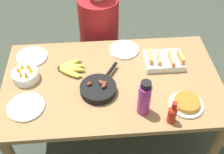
{
  "coord_description": "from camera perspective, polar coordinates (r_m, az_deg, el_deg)",
  "views": [
    {
      "loc": [
        -0.1,
        -1.33,
        2.11
      ],
      "look_at": [
        0.0,
        0.0,
        0.76
      ],
      "focal_mm": 45.0,
      "sensor_mm": 36.0,
      "label": 1
    }
  ],
  "objects": [
    {
      "name": "empty_plate_far_left",
      "position": [
        2.17,
        -15.92,
        3.98
      ],
      "size": [
        0.23,
        0.23,
        0.02
      ],
      "color": "white",
      "rests_on": "dining_table"
    },
    {
      "name": "ground_plane",
      "position": [
        2.5,
        0.0,
        -12.26
      ],
      "size": [
        14.0,
        14.0,
        0.0
      ],
      "primitive_type": "plane",
      "color": "#383D33"
    },
    {
      "name": "empty_plate_far_right",
      "position": [
        2.15,
        2.45,
        5.55
      ],
      "size": [
        0.22,
        0.22,
        0.02
      ],
      "color": "white",
      "rests_on": "dining_table"
    },
    {
      "name": "skillet",
      "position": [
        1.84,
        -2.73,
        -2.32
      ],
      "size": [
        0.27,
        0.36,
        0.08
      ],
      "rotation": [
        0.0,
        0.0,
        1.03
      ],
      "color": "black",
      "rests_on": "dining_table"
    },
    {
      "name": "fruit_bowl_mango",
      "position": [
        1.99,
        -17.18,
        0.45
      ],
      "size": [
        0.18,
        0.18,
        0.12
      ],
      "color": "white",
      "rests_on": "dining_table"
    },
    {
      "name": "banana_bunch",
      "position": [
        2.0,
        -8.53,
        1.7
      ],
      "size": [
        0.21,
        0.21,
        0.04
      ],
      "color": "gold",
      "rests_on": "dining_table"
    },
    {
      "name": "melon_tray",
      "position": [
        2.06,
        10.47,
        3.34
      ],
      "size": [
        0.28,
        0.2,
        0.1
      ],
      "color": "silver",
      "rests_on": "dining_table"
    },
    {
      "name": "empty_plate_near_front",
      "position": [
        1.84,
        -17.08,
        -5.81
      ],
      "size": [
        0.23,
        0.23,
        0.02
      ],
      "color": "white",
      "rests_on": "dining_table"
    },
    {
      "name": "water_bottle",
      "position": [
        1.67,
        6.59,
        -4.28
      ],
      "size": [
        0.08,
        0.08,
        0.25
      ],
      "color": "#992D89",
      "rests_on": "dining_table"
    },
    {
      "name": "dining_table",
      "position": [
        2.0,
        0.0,
        -2.62
      ],
      "size": [
        1.5,
        0.88,
        0.73
      ],
      "color": "olive",
      "rests_on": "ground_plane"
    },
    {
      "name": "person_figure",
      "position": [
        2.58,
        -2.54,
        6.76
      ],
      "size": [
        0.37,
        0.37,
        1.21
      ],
      "color": "black",
      "rests_on": "ground_plane"
    },
    {
      "name": "frittata_plate_center",
      "position": [
        1.82,
        14.92,
        -5.2
      ],
      "size": [
        0.22,
        0.22,
        0.05
      ],
      "color": "white",
      "rests_on": "dining_table"
    },
    {
      "name": "hot_sauce_bottle",
      "position": [
        1.69,
        12.17,
        -7.22
      ],
      "size": [
        0.05,
        0.05,
        0.17
      ],
      "color": "#B72814",
      "rests_on": "dining_table"
    }
  ]
}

